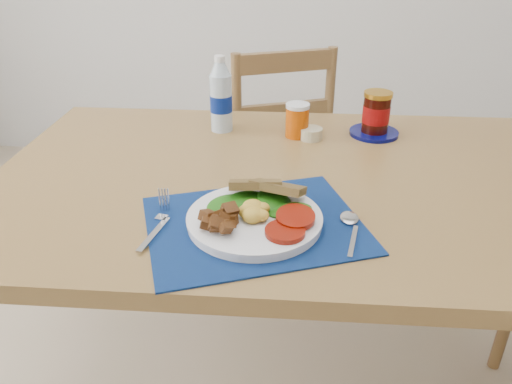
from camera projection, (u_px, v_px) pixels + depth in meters
The scene contains 10 objects.
table at pixel (283, 205), 1.23m from camera, with size 1.40×0.90×0.75m.
chair_far at pixel (274, 134), 1.94m from camera, with size 0.52×0.51×1.10m.
placemat at pixel (254, 224), 0.99m from camera, with size 0.42×0.33×0.00m, color black.
breakfast_plate at pixel (252, 217), 0.98m from camera, with size 0.27×0.27×0.06m.
fork at pixel (159, 223), 0.99m from camera, with size 0.04×0.18×0.00m.
spoon at pixel (350, 226), 0.98m from camera, with size 0.04×0.16×0.00m.
water_bottle at pixel (221, 98), 1.41m from camera, with size 0.06×0.06×0.22m.
juice_glass at pixel (297, 121), 1.39m from camera, with size 0.06×0.06×0.09m, color #B74404.
ramekin at pixel (311, 134), 1.39m from camera, with size 0.06×0.06×0.03m, color tan.
jam_on_saucer at pixel (376, 116), 1.39m from camera, with size 0.14×0.14×0.12m.
Camera 1 is at (0.01, -0.87, 1.28)m, focal length 35.00 mm.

